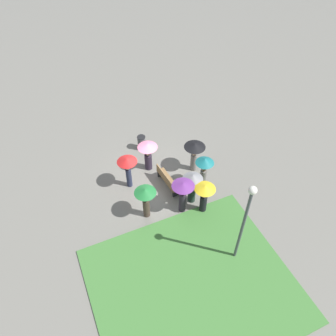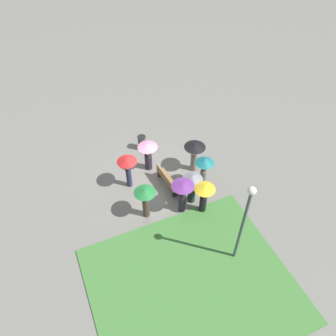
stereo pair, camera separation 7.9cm
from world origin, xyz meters
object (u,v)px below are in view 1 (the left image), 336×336
Objects in this scene: crowd_person_purple at (183,192)px; trash_bin at (142,143)px; crowd_person_black at (194,151)px; crowd_person_grey at (192,183)px; crowd_person_red at (128,166)px; lamp_post at (246,216)px; crowd_person_green at (146,197)px; park_bench at (167,180)px; crowd_person_pink at (148,152)px; crowd_person_teal at (204,167)px; crowd_person_yellow at (204,193)px.

trash_bin is at bearing 43.07° from crowd_person_purple.
trash_bin is 0.46× the size of crowd_person_purple.
crowd_person_black is 2.22m from crowd_person_grey.
crowd_person_purple is (-2.57, -1.82, -0.07)m from crowd_person_red.
trash_bin is at bearing 8.38° from lamp_post.
crowd_person_red is at bearing -4.22° from crowd_person_black.
crowd_person_green reaches higher than crowd_person_black.
park_bench is 2.30m from crowd_person_green.
crowd_person_pink is 3.16m from crowd_person_teal.
lamp_post is at bearing -148.36° from crowd_person_red.
crowd_person_teal reaches higher than crowd_person_grey.
crowd_person_yellow is 0.93× the size of crowd_person_purple.
crowd_person_pink is at bearing 48.08° from crowd_person_purple.
trash_bin is (8.25, 1.21, -2.46)m from lamp_post.
crowd_person_purple is (-0.36, 0.69, 0.07)m from crowd_person_grey.
trash_bin is at bearing -51.93° from crowd_person_grey.
crowd_person_yellow is (-2.17, -0.95, 0.79)m from park_bench.
trash_bin is 3.09m from crowd_person_red.
crowd_person_green is at bearing 36.68° from lamp_post.
crowd_person_green is 3.96m from crowd_person_black.
crowd_person_pink is at bearing 12.35° from lamp_post.
crowd_person_purple is (-1.01, 1.67, 0.00)m from crowd_person_teal.
crowd_person_green is 1.02× the size of crowd_person_black.
crowd_person_grey reaches higher than park_bench.
crowd_person_yellow is at bearing 132.64° from crowd_person_grey.
crowd_person_teal is (0.60, -3.36, -0.00)m from crowd_person_green.
crowd_person_green is at bearing 77.85° from crowd_person_pink.
crowd_person_teal reaches higher than crowd_person_green.
crowd_person_red is 1.11× the size of crowd_person_pink.
crowd_person_pink is at bearing 66.47° from crowd_person_green.
crowd_person_pink is 3.21m from crowd_person_grey.
trash_bin is at bearing 71.70° from crowd_person_green.
crowd_person_yellow is 0.98× the size of crowd_person_black.
crowd_person_teal is (-1.29, 0.11, -0.00)m from crowd_person_black.
lamp_post is 6.96m from crowd_person_pink.
crowd_person_purple reaches higher than crowd_person_teal.
lamp_post is 2.37× the size of crowd_person_red.
trash_bin is 0.46× the size of crowd_person_red.
trash_bin is at bearing -24.69° from crowd_person_teal.
crowd_person_purple is (-0.41, -1.70, 0.00)m from crowd_person_green.
crowd_person_green is (3.63, 2.70, -1.56)m from lamp_post.
lamp_post is 8.69m from trash_bin.
lamp_post is 2.62× the size of crowd_person_pink.
park_bench is at bearing -34.79° from crowd_person_grey.
crowd_person_pink is at bearing 8.54° from park_bench.
crowd_person_red is 1.05× the size of crowd_person_grey.
crowd_person_black is (0.56, -1.83, 0.87)m from park_bench.
crowd_person_red is at bearing 146.85° from trash_bin.
crowd_person_pink is at bearing 111.09° from crowd_person_yellow.
crowd_person_yellow is 0.93× the size of crowd_person_teal.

